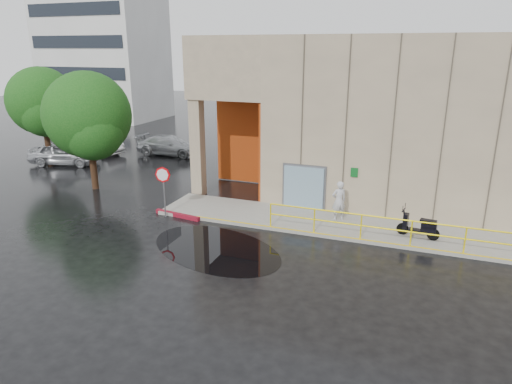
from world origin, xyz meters
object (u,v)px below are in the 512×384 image
at_px(stop_sign, 163,181).
at_px(car_a, 64,153).
at_px(car_c, 170,145).
at_px(person, 339,201).
at_px(car_b, 95,143).
at_px(red_curb, 177,215).
at_px(tree_near, 89,119).
at_px(tree_far, 43,104).
at_px(scooter, 420,220).

relative_size(stop_sign, car_a, 0.53).
bearing_deg(car_c, stop_sign, -151.76).
height_order(person, car_b, person).
height_order(red_curb, car_c, car_c).
distance_m(tree_near, tree_far, 6.87).
bearing_deg(stop_sign, car_a, 166.33).
height_order(stop_sign, tree_far, tree_far).
bearing_deg(person, red_curb, -18.93).
relative_size(scooter, car_c, 0.35).
bearing_deg(stop_sign, tree_near, 172.17).
xyz_separation_m(person, car_b, (-19.39, 7.65, -0.26)).
height_order(red_curb, tree_far, tree_far).
height_order(car_b, car_c, car_b).
distance_m(stop_sign, car_a, 13.12).
bearing_deg(stop_sign, car_c, 134.70).
bearing_deg(person, scooter, 132.66).
xyz_separation_m(car_a, car_c, (5.05, 4.99, -0.05)).
bearing_deg(stop_sign, tree_far, 170.14).
height_order(car_a, car_c, car_a).
xyz_separation_m(red_curb, car_c, (-6.95, 10.99, 0.62)).
height_order(tree_near, tree_far, tree_far).
bearing_deg(car_c, scooter, -121.46).
xyz_separation_m(red_curb, car_b, (-12.33, 9.50, 0.69)).
height_order(scooter, tree_far, tree_far).
bearing_deg(car_a, car_b, -10.52).
distance_m(scooter, car_a, 23.00).
bearing_deg(car_a, car_c, -61.28).
bearing_deg(person, tree_far, -43.55).
bearing_deg(red_curb, car_c, 122.31).
relative_size(car_a, car_c, 0.92).
relative_size(person, car_c, 0.37).
bearing_deg(car_a, tree_near, -139.84).
bearing_deg(car_b, tree_far, -168.91).
bearing_deg(tree_near, person, -1.52).
relative_size(car_b, car_c, 0.97).
distance_m(stop_sign, car_b, 15.35).
relative_size(stop_sign, tree_near, 0.38).
bearing_deg(tree_near, scooter, -4.04).
bearing_deg(tree_far, tree_near, -26.56).
distance_m(person, car_a, 19.51).
relative_size(red_curb, car_a, 0.54).
xyz_separation_m(car_c, tree_far, (-5.54, -5.72, 3.35)).
xyz_separation_m(scooter, car_c, (-17.41, 9.97, -0.18)).
distance_m(red_curb, tree_far, 14.13).
relative_size(scooter, stop_sign, 0.71).
distance_m(car_b, car_c, 5.58).
relative_size(scooter, red_curb, 0.71).
xyz_separation_m(scooter, tree_far, (-22.94, 4.26, 3.16)).
relative_size(car_c, tree_near, 0.77).
bearing_deg(scooter, tree_near, -174.67).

